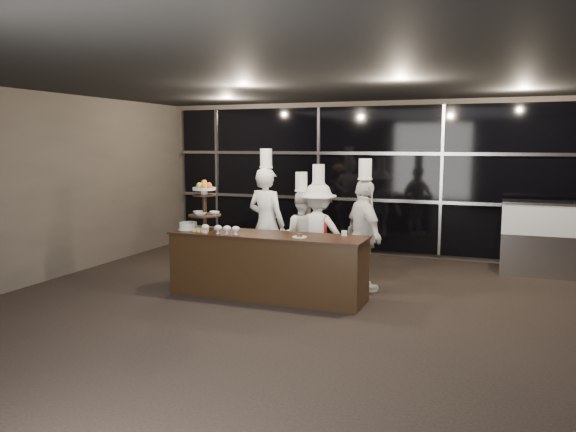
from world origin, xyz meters
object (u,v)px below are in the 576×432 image
at_px(display_stand, 205,202).
at_px(chef_c, 318,232).
at_px(chef_d, 364,235).
at_px(layer_cake, 188,226).
at_px(display_case, 543,235).
at_px(buffet_counter, 267,265).
at_px(chef_a, 266,222).
at_px(chef_b, 301,235).

relative_size(display_stand, chef_c, 0.40).
xyz_separation_m(chef_c, chef_d, (0.82, -0.31, 0.06)).
height_order(layer_cake, display_case, display_case).
bearing_deg(chef_d, buffet_counter, -144.66).
xyz_separation_m(chef_a, chef_d, (1.64, -0.16, -0.08)).
xyz_separation_m(display_stand, chef_a, (0.55, 1.01, -0.41)).
bearing_deg(chef_b, chef_c, 3.21).
distance_m(buffet_counter, display_case, 4.74).
bearing_deg(chef_a, layer_cake, -127.20).
bearing_deg(layer_cake, buffet_counter, 2.28).
bearing_deg(layer_cake, display_stand, 11.07).
bearing_deg(buffet_counter, chef_c, 71.92).
height_order(chef_a, chef_c, chef_a).
bearing_deg(buffet_counter, display_stand, -179.99).
height_order(chef_a, chef_d, chef_a).
relative_size(layer_cake, display_case, 0.23).
height_order(chef_c, chef_d, chef_d).
xyz_separation_m(buffet_counter, chef_a, (-0.45, 1.01, 0.46)).
bearing_deg(buffet_counter, layer_cake, -177.72).
height_order(layer_cake, chef_a, chef_a).
distance_m(display_case, chef_c, 3.78).
distance_m(display_stand, layer_cake, 0.45).
distance_m(buffet_counter, chef_d, 1.52).
relative_size(chef_c, chef_d, 0.95).
height_order(layer_cake, chef_b, chef_b).
height_order(display_stand, layer_cake, display_stand).
bearing_deg(chef_d, chef_a, 174.32).
xyz_separation_m(layer_cake, chef_d, (2.45, 0.90, -0.12)).
xyz_separation_m(layer_cake, chef_a, (0.81, 1.06, -0.04)).
bearing_deg(chef_c, chef_a, -169.71).
distance_m(display_stand, chef_a, 1.22).
relative_size(buffet_counter, layer_cake, 9.47).
bearing_deg(display_case, layer_cake, -149.33).
relative_size(chef_a, chef_b, 1.21).
relative_size(display_case, chef_a, 0.63).
xyz_separation_m(chef_b, chef_d, (1.10, -0.30, 0.11)).
relative_size(buffet_counter, chef_a, 1.35).
bearing_deg(chef_d, display_stand, -158.88).
distance_m(buffet_counter, chef_b, 1.18).
height_order(display_case, chef_b, chef_b).
height_order(display_stand, chef_b, chef_b).
bearing_deg(display_case, chef_d, -140.93).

